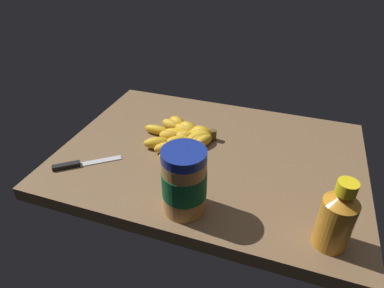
{
  "coord_description": "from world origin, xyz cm",
  "views": [
    {
      "loc": [
        -19.72,
        72.69,
        53.72
      ],
      "look_at": [
        3.71,
        4.99,
        5.33
      ],
      "focal_mm": 30.81,
      "sensor_mm": 36.0,
      "label": 1
    }
  ],
  "objects": [
    {
      "name": "ground_plane",
      "position": [
        0.0,
        0.0,
        -1.82
      ],
      "size": [
        82.5,
        60.28,
        3.63
      ],
      "primitive_type": "cube",
      "color": "brown"
    },
    {
      "name": "peanut_butter_jar",
      "position": [
        -0.63,
        22.55,
        7.78
      ],
      "size": [
        9.75,
        9.75,
        15.8
      ],
      "color": "#BF8442",
      "rests_on": "ground_plane"
    },
    {
      "name": "banana_bunch",
      "position": [
        9.15,
        -3.21,
        1.61
      ],
      "size": [
        22.13,
        22.52,
        3.56
      ],
      "color": "gold",
      "rests_on": "ground_plane"
    },
    {
      "name": "butter_knife",
      "position": [
        30.9,
        16.59,
        0.47
      ],
      "size": [
        15.22,
        12.13,
        1.2
      ],
      "color": "silver",
      "rests_on": "ground_plane"
    },
    {
      "name": "honey_bottle",
      "position": [
        -31.33,
        22.19,
        7.14
      ],
      "size": [
        6.71,
        6.71,
        15.95
      ],
      "color": "orange",
      "rests_on": "ground_plane"
    }
  ]
}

